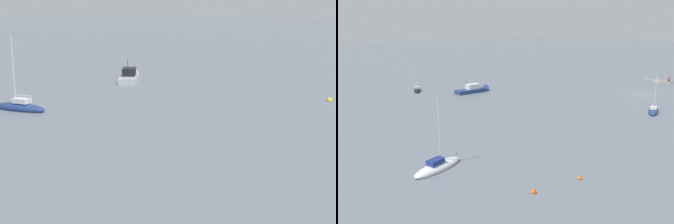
% 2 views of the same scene
% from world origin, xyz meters
% --- Properties ---
extents(sailboat_navy_outer, '(3.19, 6.02, 7.41)m').
position_xyz_m(sailboat_navy_outer, '(-8.27, 15.37, 0.28)').
color(sailboat_navy_outer, navy).
rests_on(sailboat_navy_outer, ground_plane).
extents(motorboat_grey_near, '(6.66, 5.94, 3.85)m').
position_xyz_m(motorboat_grey_near, '(-28.05, 10.54, 0.41)').
color(motorboat_grey_near, '#ADB2B7').
rests_on(motorboat_grey_near, ground_plane).
extents(mooring_buoy_near, '(0.55, 0.55, 0.55)m').
position_xyz_m(mooring_buoy_near, '(-31.69, 36.11, 0.10)').
color(mooring_buoy_near, yellow).
rests_on(mooring_buoy_near, ground_plane).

